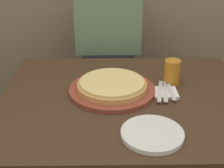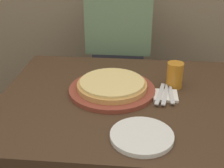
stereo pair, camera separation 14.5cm
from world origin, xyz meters
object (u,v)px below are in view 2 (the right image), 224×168
(pizza_on_board, at_px, (112,87))
(beer_glass, at_px, (175,74))
(dinner_plate, at_px, (142,136))
(spoon, at_px, (171,94))
(fork, at_px, (160,94))
(diner_person, at_px, (119,63))
(dinner_knife, at_px, (166,94))

(pizza_on_board, bearing_deg, beer_glass, 15.40)
(dinner_plate, relative_size, spoon, 1.33)
(fork, bearing_deg, diner_person, 110.29)
(beer_glass, height_order, diner_person, diner_person)
(pizza_on_board, xyz_separation_m, fork, (0.22, -0.03, -0.01))
(dinner_plate, bearing_deg, diner_person, 99.34)
(dinner_plate, distance_m, fork, 0.33)
(fork, xyz_separation_m, dinner_knife, (0.02, 0.00, 0.00))
(diner_person, bearing_deg, pizza_on_board, -88.56)
(beer_glass, bearing_deg, fork, -123.77)
(dinner_plate, xyz_separation_m, spoon, (0.13, 0.32, 0.01))
(fork, distance_m, dinner_knife, 0.02)
(beer_glass, height_order, spoon, beer_glass)
(dinner_knife, bearing_deg, diner_person, 112.22)
(dinner_plate, xyz_separation_m, dinner_knife, (0.10, 0.32, 0.01))
(dinner_plate, height_order, spoon, dinner_plate)
(spoon, bearing_deg, dinner_knife, 180.00)
(pizza_on_board, distance_m, spoon, 0.27)
(dinner_plate, bearing_deg, beer_glass, 70.89)
(beer_glass, xyz_separation_m, diner_person, (-0.31, 0.54, -0.18))
(beer_glass, relative_size, dinner_knife, 0.59)
(dinner_knife, distance_m, diner_person, 0.71)
(pizza_on_board, bearing_deg, fork, -6.43)
(pizza_on_board, xyz_separation_m, spoon, (0.27, -0.03, -0.01))
(beer_glass, height_order, dinner_plate, beer_glass)
(beer_glass, bearing_deg, spoon, -101.06)
(dinner_knife, relative_size, spoon, 1.18)
(dinner_plate, distance_m, dinner_knife, 0.34)
(beer_glass, bearing_deg, pizza_on_board, -164.60)
(dinner_plate, bearing_deg, dinner_knife, 72.33)
(dinner_plate, height_order, dinner_knife, dinner_plate)
(fork, relative_size, spoon, 1.17)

